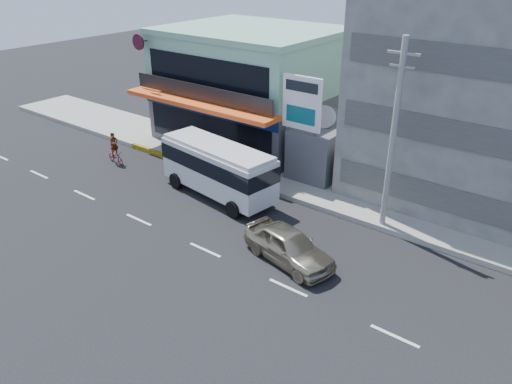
# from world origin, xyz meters

# --- Properties ---
(ground) EXTENTS (120.00, 120.00, 0.00)m
(ground) POSITION_xyz_m (0.00, 0.00, 0.00)
(ground) COLOR black
(ground) RESTS_ON ground
(sidewalk) EXTENTS (70.00, 5.00, 0.30)m
(sidewalk) POSITION_xyz_m (5.00, 9.50, 0.15)
(sidewalk) COLOR gray
(sidewalk) RESTS_ON ground
(shop_building) EXTENTS (12.40, 11.70, 8.00)m
(shop_building) POSITION_xyz_m (-8.00, 13.95, 4.00)
(shop_building) COLOR #424347
(shop_building) RESTS_ON ground
(gap_structure) EXTENTS (3.00, 6.00, 3.50)m
(gap_structure) POSITION_xyz_m (0.00, 12.00, 1.75)
(gap_structure) COLOR #424347
(gap_structure) RESTS_ON ground
(satellite_dish) EXTENTS (1.50, 1.50, 0.15)m
(satellite_dish) POSITION_xyz_m (0.00, 11.00, 3.58)
(satellite_dish) COLOR slate
(satellite_dish) RESTS_ON gap_structure
(billboard) EXTENTS (2.60, 0.18, 6.90)m
(billboard) POSITION_xyz_m (-0.50, 9.20, 4.93)
(billboard) COLOR gray
(billboard) RESTS_ON ground
(utility_pole_near) EXTENTS (1.60, 0.30, 10.00)m
(utility_pole_near) POSITION_xyz_m (6.00, 7.40, 5.15)
(utility_pole_near) COLOR #999993
(utility_pole_near) RESTS_ON ground
(minibus) EXTENTS (8.04, 3.55, 3.25)m
(minibus) POSITION_xyz_m (-3.49, 4.98, 1.94)
(minibus) COLOR silver
(minibus) RESTS_ON ground
(sedan) EXTENTS (5.27, 3.04, 1.69)m
(sedan) POSITION_xyz_m (3.79, 1.76, 0.84)
(sedan) COLOR tan
(sedan) RESTS_ON ground
(motorcycle_rider) EXTENTS (1.78, 0.81, 2.20)m
(motorcycle_rider) POSITION_xyz_m (-12.52, 4.41, 0.73)
(motorcycle_rider) COLOR maroon
(motorcycle_rider) RESTS_ON ground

